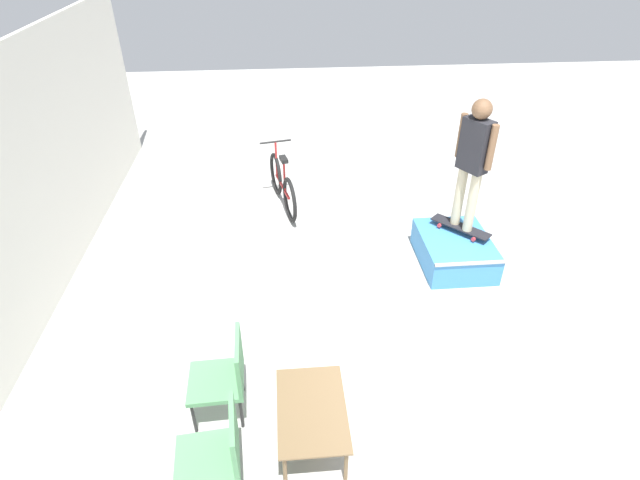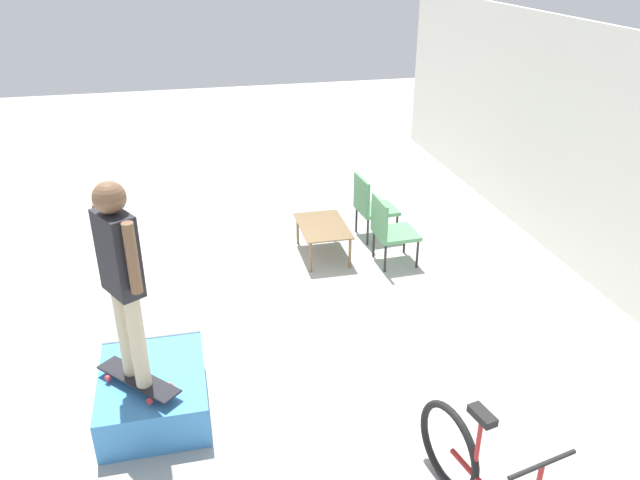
% 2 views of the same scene
% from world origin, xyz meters
% --- Properties ---
extents(ground_plane, '(24.00, 24.00, 0.00)m').
position_xyz_m(ground_plane, '(0.00, 0.00, 0.00)').
color(ground_plane, '#A8A8A3').
extents(skate_ramp_box, '(1.19, 0.93, 0.42)m').
position_xyz_m(skate_ramp_box, '(1.45, -0.60, 0.20)').
color(skate_ramp_box, '#3D84C6').
rests_on(skate_ramp_box, ground_plane).
extents(skateboard_on_ramp, '(0.76, 0.72, 0.07)m').
position_xyz_m(skateboard_on_ramp, '(1.61, -0.70, 0.48)').
color(skateboard_on_ramp, black).
rests_on(skateboard_on_ramp, skate_ramp_box).
extents(person_skater, '(0.51, 0.36, 1.78)m').
position_xyz_m(person_skater, '(1.61, -0.70, 1.55)').
color(person_skater, '#C6B793').
rests_on(person_skater, skateboard_on_ramp).
extents(coffee_table, '(0.96, 0.62, 0.44)m').
position_xyz_m(coffee_table, '(-1.19, 1.58, 0.40)').
color(coffee_table, brown).
rests_on(coffee_table, ground_plane).
extents(patio_chair_left, '(0.56, 0.56, 0.91)m').
position_xyz_m(patio_chair_left, '(-1.59, 2.36, 0.50)').
color(patio_chair_left, black).
rests_on(patio_chair_left, ground_plane).
extents(patio_chair_right, '(0.54, 0.54, 0.91)m').
position_xyz_m(patio_chair_right, '(-0.78, 2.36, 0.50)').
color(patio_chair_right, black).
rests_on(patio_chair_right, ground_plane).
extents(bicycle, '(1.67, 0.55, 1.00)m').
position_xyz_m(bicycle, '(3.29, 1.73, 0.38)').
color(bicycle, black).
rests_on(bicycle, ground_plane).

